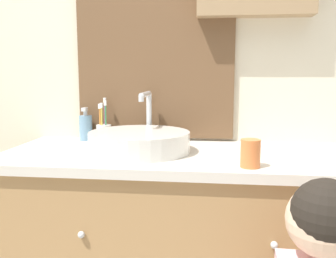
{
  "coord_description": "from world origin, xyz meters",
  "views": [
    {
      "loc": [
        0.12,
        -1.12,
        1.14
      ],
      "look_at": [
        -0.05,
        0.26,
        0.93
      ],
      "focal_mm": 40.0,
      "sensor_mm": 36.0,
      "label": 1
    }
  ],
  "objects_px": {
    "toothbrush_holder": "(104,131)",
    "soap_dispenser": "(86,127)",
    "sink_basin": "(140,141)",
    "drinking_cup": "(250,153)"
  },
  "relations": [
    {
      "from": "toothbrush_holder",
      "to": "soap_dispenser",
      "type": "height_order",
      "value": "toothbrush_holder"
    },
    {
      "from": "sink_basin",
      "to": "soap_dispenser",
      "type": "distance_m",
      "value": 0.37
    },
    {
      "from": "sink_basin",
      "to": "drinking_cup",
      "type": "bearing_deg",
      "value": -26.25
    },
    {
      "from": "toothbrush_holder",
      "to": "sink_basin",
      "type": "bearing_deg",
      "value": -45.39
    },
    {
      "from": "toothbrush_holder",
      "to": "soap_dispenser",
      "type": "distance_m",
      "value": 0.09
    },
    {
      "from": "sink_basin",
      "to": "soap_dispenser",
      "type": "xyz_separation_m",
      "value": [
        -0.3,
        0.22,
        0.02
      ]
    },
    {
      "from": "drinking_cup",
      "to": "sink_basin",
      "type": "bearing_deg",
      "value": 153.75
    },
    {
      "from": "sink_basin",
      "to": "toothbrush_holder",
      "type": "xyz_separation_m",
      "value": [
        -0.21,
        0.21,
        0.0
      ]
    },
    {
      "from": "soap_dispenser",
      "to": "drinking_cup",
      "type": "xyz_separation_m",
      "value": [
        0.71,
        -0.42,
        -0.01
      ]
    },
    {
      "from": "sink_basin",
      "to": "toothbrush_holder",
      "type": "height_order",
      "value": "sink_basin"
    }
  ]
}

